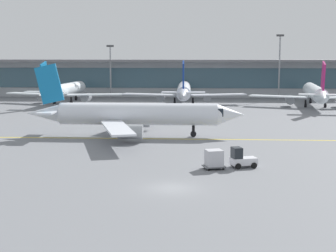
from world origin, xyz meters
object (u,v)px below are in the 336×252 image
cargo_dolly_lead (214,159)px  baggage_tug (241,159)px  gate_airplane_2 (184,91)px  taxiing_regional_jet (135,115)px  apron_light_mast_1 (110,69)px  gate_airplane_3 (315,93)px  apron_light_mast_2 (279,64)px  gate_airplane_1 (65,90)px

cargo_dolly_lead → baggage_tug: bearing=-0.0°
gate_airplane_2 → taxiing_regional_jet: taxiing_regional_jet is taller
baggage_tug → apron_light_mast_1: 83.26m
taxiing_regional_jet → gate_airplane_3: bearing=50.8°
taxiing_regional_jet → baggage_tug: bearing=-55.8°
taxiing_regional_jet → apron_light_mast_2: bearing=63.8°
gate_airplane_3 → apron_light_mast_1: apron_light_mast_1 is taller
gate_airplane_3 → apron_light_mast_1: bearing=73.9°
gate_airplane_1 → apron_light_mast_2: 51.45m
gate_airplane_3 → apron_light_mast_2: bearing=22.8°
gate_airplane_2 → gate_airplane_3: size_ratio=1.00×
gate_airplane_2 → apron_light_mast_1: apron_light_mast_1 is taller
taxiing_regional_jet → apron_light_mast_1: apron_light_mast_1 is taller
baggage_tug → cargo_dolly_lead: size_ratio=1.17×
gate_airplane_1 → cargo_dolly_lead: size_ratio=11.81×
cargo_dolly_lead → apron_light_mast_2: 79.94m
baggage_tug → apron_light_mast_1: size_ratio=0.22×
taxiing_regional_jet → gate_airplane_1: bearing=115.1°
apron_light_mast_1 → cargo_dolly_lead: bearing=-73.4°
gate_airplane_1 → apron_light_mast_1: apron_light_mast_1 is taller
gate_airplane_1 → apron_light_mast_2: (49.71, 12.02, 5.64)m
gate_airplane_2 → baggage_tug: size_ratio=10.27×
taxiing_regional_jet → cargo_dolly_lead: bearing=-63.0°
cargo_dolly_lead → apron_light_mast_2: (17.88, 77.55, 7.49)m
taxiing_regional_jet → cargo_dolly_lead: size_ratio=12.21×
gate_airplane_1 → apron_light_mast_1: size_ratio=2.21×
taxiing_regional_jet → apron_light_mast_1: (-13.38, 59.58, 4.28)m
cargo_dolly_lead → apron_light_mast_1: bearing=89.4°
cargo_dolly_lead → apron_light_mast_1: 83.22m
gate_airplane_1 → gate_airplane_3: (54.86, -4.45, 0.06)m
gate_airplane_2 → taxiing_regional_jet: size_ratio=0.98×
gate_airplane_2 → apron_light_mast_2: bearing=-62.9°
gate_airplane_3 → cargo_dolly_lead: size_ratio=12.04×
gate_airplane_1 → baggage_tug: size_ratio=10.10×
gate_airplane_3 → taxiing_regional_jet: size_ratio=0.99×
gate_airplane_3 → apron_light_mast_1: (-46.67, 18.47, 4.33)m
gate_airplane_1 → taxiing_regional_jet: size_ratio=0.97×
gate_airplane_2 → apron_light_mast_1: (-18.79, 14.14, 4.33)m
apron_light_mast_1 → apron_light_mast_2: bearing=-2.8°
gate_airplane_1 → gate_airplane_3: size_ratio=0.98×
gate_airplane_1 → apron_light_mast_2: bearing=-70.8°
gate_airplane_2 → cargo_dolly_lead: 65.62m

